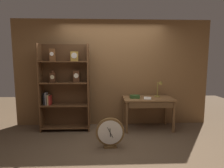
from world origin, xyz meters
TOP-DOWN VIEW (x-y plane):
  - ground_plane at (0.00, 0.00)m, footprint 10.00×10.00m
  - back_wood_panel at (0.00, 1.36)m, footprint 4.80×0.05m
  - bookshelf at (-1.12, 1.00)m, footprint 1.10×0.30m
  - workbench at (0.82, 0.96)m, footprint 1.16×0.62m
  - desk_lamp at (1.11, 1.08)m, footprint 0.19×0.19m
  - toolbox_small at (0.50, 0.94)m, footprint 0.22×0.12m
  - open_repair_manual at (0.78, 0.88)m, footprint 0.21×0.25m
  - round_clock_large at (-0.10, 0.07)m, footprint 0.53×0.11m

SIDE VIEW (x-z plane):
  - ground_plane at x=0.00m, z-range 0.00..0.00m
  - round_clock_large at x=-0.10m, z-range 0.00..0.57m
  - workbench at x=0.82m, z-range 0.28..1.03m
  - open_repair_manual at x=0.78m, z-range 0.75..0.77m
  - toolbox_small at x=0.50m, z-range 0.75..0.82m
  - desk_lamp at x=1.11m, z-range 0.76..1.18m
  - bookshelf at x=-1.12m, z-range 0.00..1.99m
  - back_wood_panel at x=0.00m, z-range 0.00..2.60m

